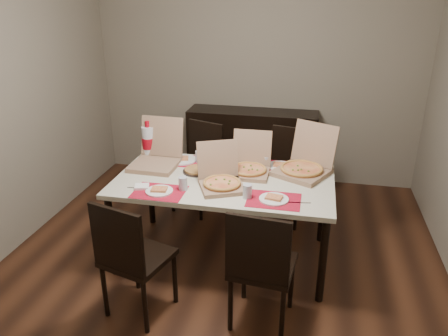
{
  "coord_description": "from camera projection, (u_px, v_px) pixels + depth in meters",
  "views": [
    {
      "loc": [
        0.69,
        -3.08,
        2.24
      ],
      "look_at": [
        0.0,
        0.16,
        0.85
      ],
      "focal_mm": 35.0,
      "sensor_mm": 36.0,
      "label": 1
    }
  ],
  "objects": [
    {
      "name": "chair_near_left",
      "position": [
        131.0,
        255.0,
        3.02
      ],
      "size": [
        0.52,
        0.52,
        0.93
      ],
      "color": "black",
      "rests_on": "ground"
    },
    {
      "name": "chair_far_right",
      "position": [
        287.0,
        170.0,
        4.41
      ],
      "size": [
        0.5,
        0.5,
        0.93
      ],
      "color": "black",
      "rests_on": "ground"
    },
    {
      "name": "chair_far_left",
      "position": [
        200.0,
        163.0,
        4.61
      ],
      "size": [
        0.54,
        0.54,
        0.93
      ],
      "color": "black",
      "rests_on": "ground"
    },
    {
      "name": "setting_far_left",
      "position": [
        184.0,
        159.0,
        4.0
      ],
      "size": [
        0.43,
        0.3,
        0.11
      ],
      "color": "#B60C26",
      "rests_on": "dining_table"
    },
    {
      "name": "faina_plate",
      "position": [
        197.0,
        170.0,
        3.76
      ],
      "size": [
        0.25,
        0.25,
        0.03
      ],
      "color": "black",
      "rests_on": "dining_table"
    },
    {
      "name": "dining_table",
      "position": [
        224.0,
        186.0,
        3.66
      ],
      "size": [
        1.8,
        1.0,
        0.75
      ],
      "color": "beige",
      "rests_on": "ground"
    },
    {
      "name": "setting_far_right",
      "position": [
        276.0,
        165.0,
        3.86
      ],
      "size": [
        0.46,
        0.3,
        0.11
      ],
      "color": "#B60C26",
      "rests_on": "dining_table"
    },
    {
      "name": "setting_near_left",
      "position": [
        164.0,
        189.0,
        3.41
      ],
      "size": [
        0.48,
        0.3,
        0.11
      ],
      "color": "#B60C26",
      "rests_on": "dining_table"
    },
    {
      "name": "sideboard",
      "position": [
        252.0,
        148.0,
        5.2
      ],
      "size": [
        1.5,
        0.4,
        0.9
      ],
      "primitive_type": "cube",
      "color": "black",
      "rests_on": "ground"
    },
    {
      "name": "soda_bottle",
      "position": [
        148.0,
        142.0,
        4.04
      ],
      "size": [
        0.12,
        0.12,
        0.35
      ],
      "color": "silver",
      "rests_on": "dining_table"
    },
    {
      "name": "chair_near_right",
      "position": [
        261.0,
        264.0,
        2.92
      ],
      "size": [
        0.46,
        0.46,
        0.93
      ],
      "color": "black",
      "rests_on": "ground"
    },
    {
      "name": "pizza_box_left",
      "position": [
        157.0,
        158.0,
        3.89
      ],
      "size": [
        0.41,
        0.45,
        0.4
      ],
      "color": "#8F6D52",
      "rests_on": "dining_table"
    },
    {
      "name": "setting_near_right",
      "position": [
        266.0,
        197.0,
        3.27
      ],
      "size": [
        0.51,
        0.3,
        0.11
      ],
      "color": "#B60C26",
      "rests_on": "dining_table"
    },
    {
      "name": "dip_bowl",
      "position": [
        245.0,
        173.0,
        3.7
      ],
      "size": [
        0.16,
        0.16,
        0.03
      ],
      "primitive_type": "imported",
      "rotation": [
        0.0,
        0.0,
        -0.3
      ],
      "color": "white",
      "rests_on": "dining_table"
    },
    {
      "name": "napkin_loose",
      "position": [
        221.0,
        177.0,
        3.65
      ],
      "size": [
        0.15,
        0.14,
        0.02
      ],
      "primitive_type": "cube",
      "rotation": [
        0.0,
        0.0,
        0.27
      ],
      "color": "white",
      "rests_on": "dining_table"
    },
    {
      "name": "pizza_box_center",
      "position": [
        221.0,
        180.0,
        3.47
      ],
      "size": [
        0.46,
        0.48,
        0.34
      ],
      "color": "#8F6D52",
      "rests_on": "dining_table"
    },
    {
      "name": "room_walls",
      "position": [
        231.0,
        54.0,
        3.49
      ],
      "size": [
        3.84,
        4.02,
        2.62
      ],
      "color": "gray",
      "rests_on": "ground"
    },
    {
      "name": "pizza_box_extra",
      "position": [
        249.0,
        167.0,
        3.73
      ],
      "size": [
        0.34,
        0.37,
        0.34
      ],
      "color": "#8F6D52",
      "rests_on": "dining_table"
    },
    {
      "name": "ground",
      "position": [
        220.0,
        267.0,
        3.77
      ],
      "size": [
        3.8,
        4.0,
        0.02
      ],
      "primitive_type": "cube",
      "color": "#422314",
      "rests_on": "ground"
    },
    {
      "name": "pizza_box_right",
      "position": [
        304.0,
        167.0,
        3.72
      ],
      "size": [
        0.56,
        0.58,
        0.4
      ],
      "color": "#8F6D52",
      "rests_on": "dining_table"
    }
  ]
}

